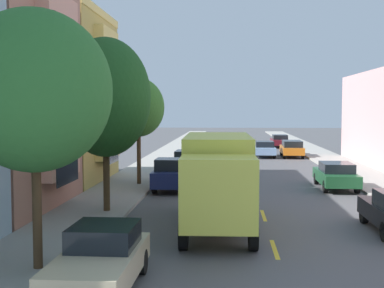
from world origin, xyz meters
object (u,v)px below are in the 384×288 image
object	(u,v)px
street_tree_nearest	(35,91)
street_tree_third	(139,108)
parked_sedan_burgundy	(280,141)
parked_wagon_orange	(292,148)
parked_hatchback_champagne	(101,259)
parked_sedan_forest	(336,175)
parked_sedan_teal	(187,161)
street_tree_second	(106,98)
moving_sky_sedan	(264,149)
parked_pickup_navy	(175,174)
delivery_box_truck	(218,176)

from	to	relation	value
street_tree_nearest	street_tree_third	size ratio (longest dim) A/B	1.14
parked_sedan_burgundy	parked_wagon_orange	bearing A→B (deg)	-90.49
parked_hatchback_champagne	parked_sedan_forest	world-z (taller)	parked_hatchback_champagne
parked_sedan_teal	street_tree_third	bearing A→B (deg)	-106.92
parked_wagon_orange	parked_hatchback_champagne	world-z (taller)	same
street_tree_second	moving_sky_sedan	xyz separation A→B (m)	(8.20, 25.69, -4.02)
street_tree_second	street_tree_third	bearing A→B (deg)	90.00
parked_pickup_navy	moving_sky_sedan	size ratio (longest dim) A/B	1.18
street_tree_second	parked_sedan_forest	bearing A→B (deg)	34.61
street_tree_second	parked_sedan_burgundy	xyz separation A→B (m)	(10.76, 37.48, -4.02)
street_tree_third	parked_pickup_navy	bearing A→B (deg)	-20.81
parked_pickup_navy	parked_sedan_burgundy	world-z (taller)	parked_pickup_navy
parked_hatchback_champagne	parked_sedan_burgundy	xyz separation A→B (m)	(8.81, 46.22, -0.01)
parked_wagon_orange	parked_pickup_navy	world-z (taller)	parked_pickup_navy
street_tree_third	parked_sedan_burgundy	world-z (taller)	street_tree_third
street_tree_nearest	street_tree_second	xyz separation A→B (m)	(0.00, 7.61, 0.01)
street_tree_nearest	parked_sedan_forest	xyz separation A→B (m)	(10.78, 15.04, -4.01)
street_tree_nearest	street_tree_third	bearing A→B (deg)	90.00
street_tree_third	parked_wagon_orange	xyz separation A→B (m)	(10.66, 18.09, -3.58)
street_tree_second	street_tree_third	size ratio (longest dim) A/B	1.20
parked_wagon_orange	parked_sedan_forest	size ratio (longest dim) A/B	1.05
parked_sedan_forest	moving_sky_sedan	bearing A→B (deg)	98.04
street_tree_nearest	street_tree_second	bearing A→B (deg)	90.00
street_tree_third	parked_sedan_teal	size ratio (longest dim) A/B	1.29
parked_sedan_forest	parked_sedan_burgundy	bearing A→B (deg)	90.03
street_tree_nearest	parked_sedan_burgundy	distance (m)	46.53
street_tree_nearest	parked_sedan_teal	distance (m)	22.68
delivery_box_truck	parked_sedan_forest	distance (m)	11.36
parked_pickup_navy	street_tree_third	bearing A→B (deg)	159.19
street_tree_third	parked_sedan_forest	bearing A→B (deg)	-0.90
street_tree_second	parked_hatchback_champagne	size ratio (longest dim) A/B	1.76
parked_pickup_navy	parked_wagon_orange	bearing A→B (deg)	65.64
street_tree_second	parked_sedan_teal	bearing A→B (deg)	81.70
parked_hatchback_champagne	parked_pickup_navy	world-z (taller)	parked_pickup_navy
delivery_box_truck	parked_sedan_burgundy	bearing A→B (deg)	81.13
street_tree_second	parked_sedan_burgundy	world-z (taller)	street_tree_second
street_tree_second	parked_wagon_orange	world-z (taller)	street_tree_second
delivery_box_truck	parked_sedan_burgundy	xyz separation A→B (m)	(6.17, 39.50, -1.14)
parked_sedan_teal	parked_pickup_navy	bearing A→B (deg)	-90.21
street_tree_second	street_tree_third	distance (m)	7.62
street_tree_third	parked_sedan_burgundy	size ratio (longest dim) A/B	1.31
parked_wagon_orange	parked_sedan_burgundy	xyz separation A→B (m)	(0.10, 11.78, -0.05)
street_tree_second	moving_sky_sedan	bearing A→B (deg)	72.29
parked_wagon_orange	parked_pickup_navy	bearing A→B (deg)	-114.36
street_tree_third	parked_pickup_navy	distance (m)	4.21
parked_wagon_orange	parked_sedan_burgundy	distance (m)	11.78
delivery_box_truck	parked_wagon_orange	bearing A→B (deg)	77.66
street_tree_second	delivery_box_truck	size ratio (longest dim) A/B	0.93
parked_sedan_forest	moving_sky_sedan	xyz separation A→B (m)	(-2.58, 18.25, 0.00)
street_tree_nearest	parked_wagon_orange	world-z (taller)	street_tree_nearest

